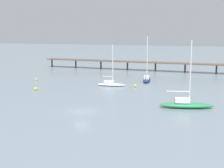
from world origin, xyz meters
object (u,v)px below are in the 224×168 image
object	(u,v)px
sailboat_green	(186,104)
mooring_buoy_near	(36,89)
sailboat_navy	(147,78)
mooring_buoy_outer	(135,86)
pier	(173,61)
mooring_buoy_inner	(36,79)
sailboat_white	(111,83)

from	to	relation	value
sailboat_green	mooring_buoy_near	bearing A→B (deg)	166.82
sailboat_navy	mooring_buoy_outer	bearing A→B (deg)	-97.95
pier	sailboat_green	world-z (taller)	sailboat_green
sailboat_navy	mooring_buoy_inner	size ratio (longest dim) A/B	23.02
sailboat_navy	mooring_buoy_near	xyz separation A→B (m)	(-21.57, -18.93, -0.38)
pier	sailboat_white	bearing A→B (deg)	-112.50
sailboat_green	sailboat_navy	size ratio (longest dim) A/B	1.02
sailboat_green	mooring_buoy_inner	bearing A→B (deg)	152.82
sailboat_white	sailboat_green	world-z (taller)	sailboat_green
sailboat_green	mooring_buoy_outer	size ratio (longest dim) A/B	19.33
sailboat_white	mooring_buoy_near	distance (m)	17.53
mooring_buoy_outer	mooring_buoy_near	bearing A→B (deg)	-153.93
mooring_buoy_near	mooring_buoy_inner	bearing A→B (deg)	117.79
sailboat_navy	mooring_buoy_inner	xyz separation A→B (m)	(-28.20, -6.35, -0.46)
sailboat_green	mooring_buoy_inner	xyz separation A→B (m)	(-39.49, 20.28, -0.52)
mooring_buoy_near	mooring_buoy_outer	distance (m)	22.61
mooring_buoy_inner	mooring_buoy_near	world-z (taller)	mooring_buoy_near
sailboat_navy	mooring_buoy_outer	size ratio (longest dim) A/B	19.02
sailboat_green	sailboat_navy	xyz separation A→B (m)	(-11.30, 26.63, -0.06)
pier	mooring_buoy_outer	xyz separation A→B (m)	(-6.08, -28.53, -3.02)
pier	sailboat_green	bearing A→B (deg)	-82.01
sailboat_green	mooring_buoy_inner	world-z (taller)	sailboat_green
sailboat_navy	mooring_buoy_inner	bearing A→B (deg)	-167.31
sailboat_white	mooring_buoy_inner	bearing A→B (deg)	172.55
sailboat_white	sailboat_green	bearing A→B (deg)	-43.67
sailboat_green	mooring_buoy_inner	distance (m)	44.40
sailboat_white	mooring_buoy_near	xyz separation A→B (m)	(-14.52, -9.82, -0.29)
sailboat_white	sailboat_navy	world-z (taller)	sailboat_navy
mooring_buoy_inner	mooring_buoy_outer	distance (m)	27.07
mooring_buoy_inner	pier	bearing A→B (deg)	38.09
pier	sailboat_green	size ratio (longest dim) A/B	5.68
sailboat_green	mooring_buoy_near	xyz separation A→B (m)	(-32.86, 7.70, -0.44)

